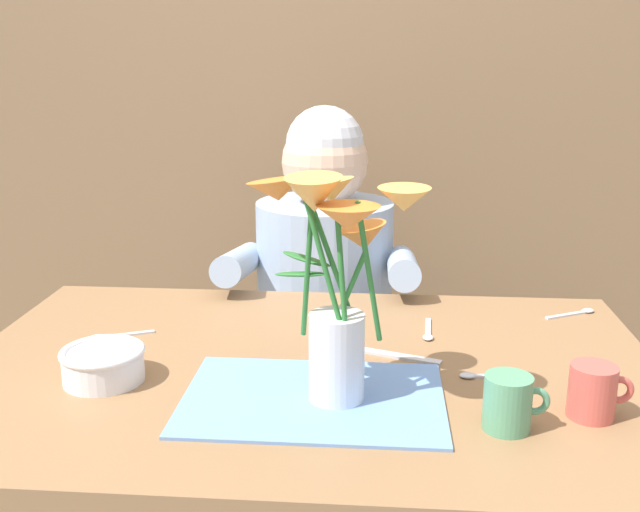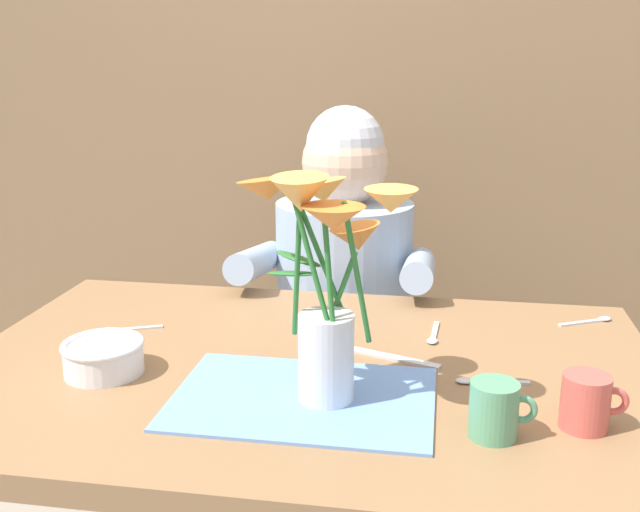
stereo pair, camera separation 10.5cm
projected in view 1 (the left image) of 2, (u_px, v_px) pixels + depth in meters
wood_panel_backdrop at (342, 54)px, 2.14m from camera, size 4.00×0.10×2.50m
dining_table at (308, 417)px, 1.29m from camera, size 1.20×0.80×0.74m
seated_person at (324, 332)px, 1.91m from camera, size 0.45×0.47×1.14m
striped_placemat at (313, 398)px, 1.14m from camera, size 0.40×0.28×0.00m
flower_vase at (336, 270)px, 1.08m from camera, size 0.28×0.23×0.35m
ceramic_bowl at (103, 363)px, 1.20m from camera, size 0.14×0.14×0.06m
dinner_knife at (388, 354)px, 1.30m from camera, size 0.19×0.08×0.00m
coffee_cup at (509, 403)px, 1.04m from camera, size 0.09×0.07×0.08m
tea_cup at (593, 391)px, 1.08m from camera, size 0.09×0.07×0.08m
spoon_0 at (578, 313)px, 1.51m from camera, size 0.11×0.07×0.01m
spoon_1 at (428, 333)px, 1.40m from camera, size 0.02×0.12×0.01m
spoon_2 at (112, 336)px, 1.39m from camera, size 0.12×0.06×0.01m
spoon_3 at (483, 376)px, 1.22m from camera, size 0.12×0.03×0.01m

